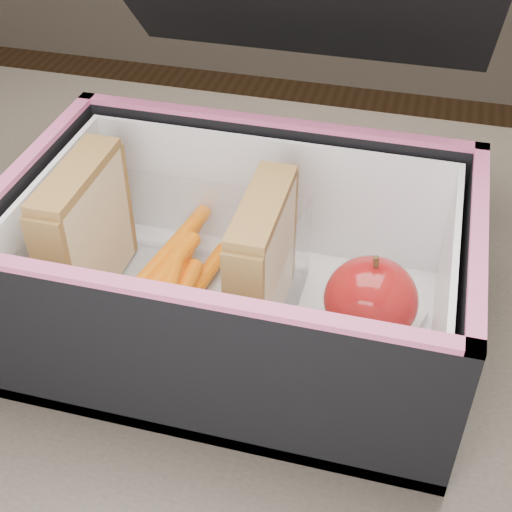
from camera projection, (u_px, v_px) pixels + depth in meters
The scene contains 8 objects.
kitchen_table at pixel (284, 450), 0.56m from camera, with size 1.20×0.80×0.75m.
lunch_bag at pixel (241, 254), 0.49m from camera, with size 0.31×0.35×0.27m.
plastic_tub at pixel (174, 268), 0.51m from camera, with size 0.18×0.13×0.07m, color white, non-canonical shape.
sandwich_left at pixel (86, 233), 0.51m from camera, with size 0.03×0.09×0.11m.
sandwich_right at pixel (262, 263), 0.48m from camera, with size 0.03×0.09×0.10m.
carrot_sticks at pixel (177, 284), 0.52m from camera, with size 0.05×0.16×0.03m.
paper_napkin at pixel (362, 327), 0.51m from camera, with size 0.07×0.07×0.01m, color white.
red_apple at pixel (371, 300), 0.48m from camera, with size 0.08×0.08×0.07m.
Camera 1 is at (0.06, -0.33, 1.13)m, focal length 50.00 mm.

